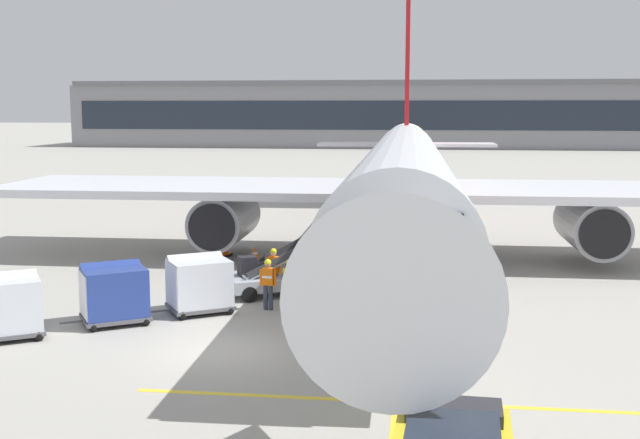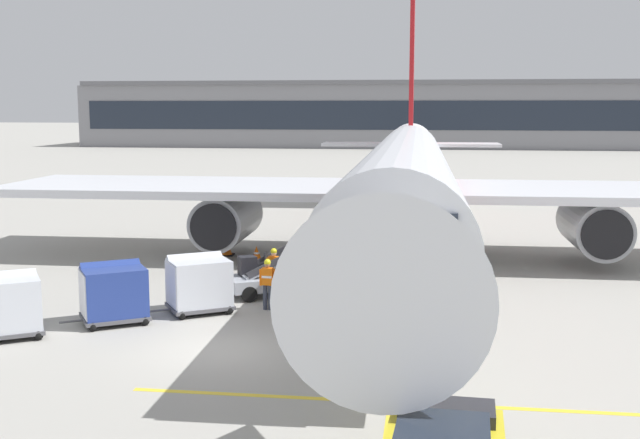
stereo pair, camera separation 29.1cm
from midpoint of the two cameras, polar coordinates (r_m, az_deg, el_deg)
name	(u,v)px [view 2 (the right image)]	position (r m, az deg, el deg)	size (l,w,h in m)	color
ground_plane	(219,350)	(22.69, -6.94, -9.35)	(600.00, 600.00, 0.00)	#9E9B93
parked_airplane	(406,179)	(35.58, 6.46, 2.93)	(36.79, 47.01, 15.54)	silver
belt_loader	(282,271)	(28.88, -2.50, -3.73)	(5.27, 3.66, 2.97)	#A3A8B2
baggage_cart_lead	(199,283)	(26.61, -8.44, -4.53)	(2.73, 2.42, 1.91)	#515156
baggage_cart_second	(113,292)	(25.83, -14.38, -5.09)	(2.73, 2.42, 1.91)	#515156
baggage_cart_third	(6,304)	(25.23, -21.46, -5.72)	(2.73, 2.42, 1.91)	#515156
ground_crew_by_loader	(268,281)	(26.65, -3.49, -4.44)	(0.57, 0.28, 1.74)	#333847
ground_crew_by_carts	(289,281)	(26.61, -1.93, -4.45)	(0.41, 0.49, 1.74)	#333847
ground_crew_marshaller	(274,268)	(28.64, -3.06, -3.55)	(0.56, 0.31, 1.74)	#514C42
safety_cone_engine_keepout	(227,248)	(36.62, -6.52, -2.06)	(0.61, 0.61, 0.70)	black
safety_cone_wingtip	(257,254)	(34.88, -4.37, -2.53)	(0.64, 0.64, 0.72)	black
safety_cone_nose_mark	(209,270)	(31.80, -7.73, -3.64)	(0.62, 0.62, 0.70)	black
apron_guidance_line_lead_in	(410,261)	(35.22, 6.77, -3.03)	(0.20, 110.00, 0.01)	yellow
apron_guidance_line_stop_bar	(381,402)	(18.89, 4.90, -12.98)	(12.00, 0.20, 0.01)	yellow
terminal_building	(483,115)	(135.92, 11.76, 7.42)	(135.33, 17.12, 11.01)	gray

